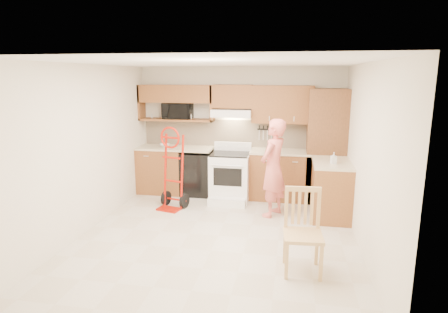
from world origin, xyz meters
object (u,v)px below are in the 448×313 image
(dining_chair, at_px, (303,232))
(range, at_px, (230,173))
(microwave, at_px, (178,111))
(hand_truck, at_px, (171,172))
(person, at_px, (273,168))

(dining_chair, bearing_deg, range, 113.52)
(microwave, xyz_separation_m, hand_truck, (0.18, -1.06, -0.99))
(microwave, relative_size, dining_chair, 0.57)
(range, distance_m, hand_truck, 1.14)
(range, xyz_separation_m, person, (0.84, -0.63, 0.29))
(microwave, xyz_separation_m, range, (1.12, -0.44, -1.11))
(microwave, relative_size, range, 0.54)
(microwave, xyz_separation_m, person, (1.96, -1.07, -0.83))
(microwave, bearing_deg, hand_truck, -82.86)
(range, xyz_separation_m, hand_truck, (-0.95, -0.62, 0.13))
(hand_truck, height_order, dining_chair, hand_truck)
(microwave, height_order, dining_chair, microwave)
(person, bearing_deg, range, -102.28)
(microwave, height_order, hand_truck, microwave)
(hand_truck, bearing_deg, person, 13.71)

